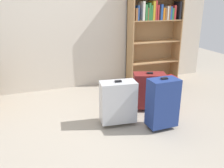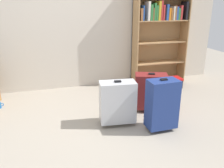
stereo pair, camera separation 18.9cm
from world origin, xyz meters
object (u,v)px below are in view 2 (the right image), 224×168
at_px(storage_box, 171,82).
at_px(suitcase_navy_blue, 162,104).
at_px(suitcase_silver, 118,102).
at_px(bookshelf, 161,20).
at_px(suitcase_dark_red, 151,91).

bearing_deg(storage_box, suitcase_navy_blue, -123.76).
distance_m(storage_box, suitcase_silver, 1.83).
bearing_deg(suitcase_navy_blue, bookshelf, 65.16).
distance_m(bookshelf, storage_box, 1.24).
height_order(bookshelf, storage_box, bookshelf).
relative_size(storage_box, suitcase_navy_blue, 0.56).
relative_size(suitcase_silver, suitcase_dark_red, 1.05).
distance_m(suitcase_silver, suitcase_dark_red, 0.68).
bearing_deg(suitcase_dark_red, bookshelf, 59.52).
height_order(bookshelf, suitcase_navy_blue, bookshelf).
xyz_separation_m(bookshelf, storage_box, (0.10, -0.42, -1.16)).
bearing_deg(suitcase_silver, storage_box, 37.45).
bearing_deg(bookshelf, storage_box, -76.79).
bearing_deg(suitcase_silver, suitcase_dark_red, 24.70).
bearing_deg(suitcase_dark_red, storage_box, 44.86).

